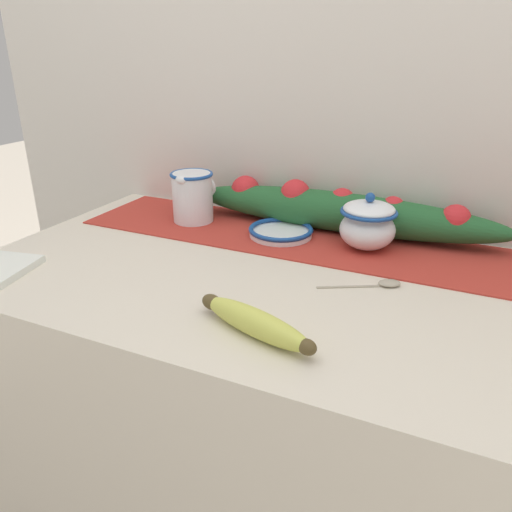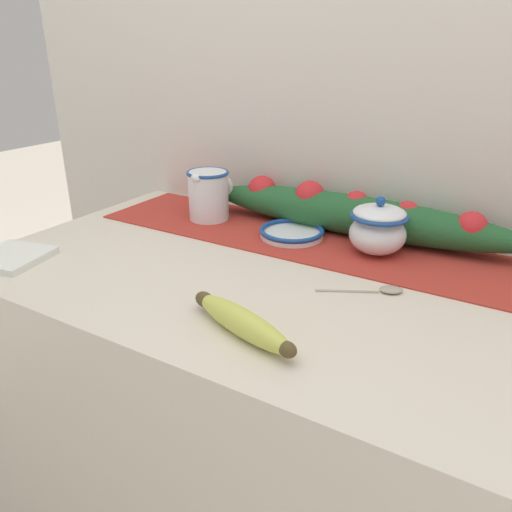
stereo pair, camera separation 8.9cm
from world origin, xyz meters
TOP-DOWN VIEW (x-y plane):
  - countertop at (0.00, 0.00)m, footprint 1.25×0.65m
  - back_wall at (0.00, 0.34)m, footprint 2.05×0.04m
  - table_runner at (0.00, 0.19)m, footprint 1.15×0.25m
  - cream_pitcher at (-0.34, 0.19)m, footprint 0.10×0.12m
  - sugar_bowl at (0.08, 0.19)m, footprint 0.12×0.12m
  - small_dish at (-0.11, 0.18)m, footprint 0.14×0.14m
  - banana at (0.01, -0.21)m, footprint 0.22×0.10m
  - spoon at (0.15, 0.04)m, footprint 0.14×0.08m
  - poinsettia_garland at (-0.01, 0.27)m, footprint 0.73×0.10m

SIDE VIEW (x-z plane):
  - countertop at x=0.00m, z-range 0.00..0.94m
  - table_runner at x=0.00m, z-range 0.94..0.94m
  - spoon at x=0.15m, z-range 0.94..0.95m
  - small_dish at x=-0.11m, z-range 0.94..0.96m
  - banana at x=0.01m, z-range 0.94..0.98m
  - poinsettia_garland at x=-0.01m, z-range 0.94..1.04m
  - sugar_bowl at x=0.08m, z-range 0.94..1.06m
  - cream_pitcher at x=-0.34m, z-range 0.95..1.07m
  - back_wall at x=0.00m, z-range 0.00..2.40m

